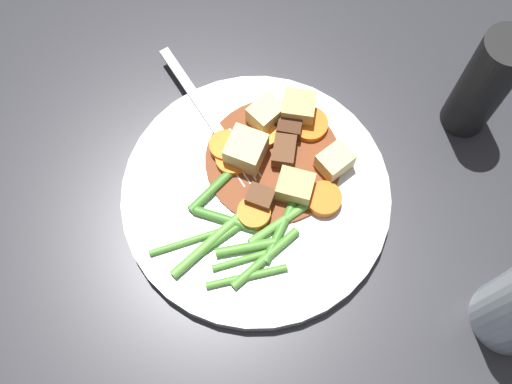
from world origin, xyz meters
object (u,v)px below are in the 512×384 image
carrot_slice_0 (324,199)px  carrot_slice_5 (266,136)px  potato_chunk_0 (246,151)px  pepper_mill (484,85)px  potato_chunk_2 (266,114)px  potato_chunk_3 (335,162)px  carrot_slice_1 (309,125)px  fork (210,118)px  carrot_slice_2 (232,160)px  potato_chunk_1 (295,187)px  potato_chunk_4 (299,109)px  meat_chunk_0 (260,198)px  meat_chunk_2 (284,152)px  dinner_plate (256,195)px  carrot_slice_3 (225,147)px  meat_chunk_1 (286,125)px  carrot_slice_4 (254,213)px

carrot_slice_0 → carrot_slice_5: (0.03, 0.08, -0.00)m
potato_chunk_0 → pepper_mill: (0.15, -0.17, 0.03)m
potato_chunk_2 → potato_chunk_3: (-0.01, -0.08, -0.00)m
carrot_slice_1 → fork: bearing=111.4°
potato_chunk_3 → fork: 0.13m
carrot_slice_2 → potato_chunk_1: bearing=-90.9°
potato_chunk_4 → meat_chunk_0: potato_chunk_4 is taller
potato_chunk_4 → meat_chunk_2: (-0.05, -0.01, -0.00)m
carrot_slice_0 → potato_chunk_2: (0.05, 0.09, 0.01)m
carrot_slice_1 → potato_chunk_4: potato_chunk_4 is taller
carrot_slice_1 → meat_chunk_2: meat_chunk_2 is taller
dinner_plate → carrot_slice_3: size_ratio=8.29×
fork → pepper_mill: 0.26m
potato_chunk_0 → dinner_plate: bearing=-138.2°
dinner_plate → carrot_slice_5: bearing=17.4°
potato_chunk_4 → meat_chunk_2: potato_chunk_4 is taller
potato_chunk_0 → meat_chunk_2: size_ratio=1.16×
fork → potato_chunk_2: bearing=-65.6°
carrot_slice_2 → potato_chunk_4: size_ratio=1.03×
meat_chunk_1 → pepper_mill: 0.19m
carrot_slice_3 → meat_chunk_0: bearing=-121.4°
potato_chunk_0 → potato_chunk_2: bearing=1.3°
pepper_mill → carrot_slice_1: bearing=123.8°
carrot_slice_5 → meat_chunk_2: (-0.01, -0.02, 0.00)m
carrot_slice_2 → carrot_slice_4: bearing=-132.2°
potato_chunk_3 → meat_chunk_0: (-0.06, 0.05, -0.00)m
potato_chunk_4 → meat_chunk_2: 0.05m
meat_chunk_2 → carrot_slice_4: bearing=-178.2°
carrot_slice_1 → carrot_slice_5: same height
meat_chunk_2 → carrot_slice_1: bearing=-12.4°
carrot_slice_0 → potato_chunk_4: (0.07, 0.06, 0.01)m
carrot_slice_4 → potato_chunk_3: size_ratio=1.01×
carrot_slice_4 → meat_chunk_0: bearing=3.7°
carrot_slice_2 → fork: (0.03, 0.04, -0.00)m
meat_chunk_2 → fork: 0.08m
fork → carrot_slice_0: bearing=-101.9°
dinner_plate → potato_chunk_0: potato_chunk_0 is taller
potato_chunk_1 → meat_chunk_1: potato_chunk_1 is taller
pepper_mill → carrot_slice_5: bearing=125.7°
carrot_slice_1 → meat_chunk_2: 0.04m
dinner_plate → potato_chunk_4: size_ratio=8.21×
potato_chunk_2 → meat_chunk_0: 0.09m
carrot_slice_0 → pepper_mill: bearing=-29.7°
carrot_slice_1 → potato_chunk_2: (-0.01, 0.04, 0.01)m
carrot_slice_0 → meat_chunk_2: 0.06m
carrot_slice_2 → potato_chunk_4: bearing=-25.6°
potato_chunk_0 → potato_chunk_3: potato_chunk_0 is taller
potato_chunk_1 → pepper_mill: bearing=-36.4°
carrot_slice_1 → potato_chunk_1: (-0.07, -0.02, 0.01)m
meat_chunk_0 → meat_chunk_1: bearing=8.8°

